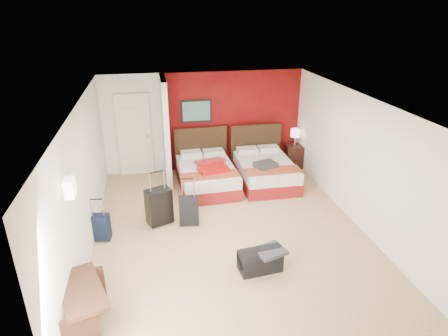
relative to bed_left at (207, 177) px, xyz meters
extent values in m
plane|color=#D8B985|center=(0.13, -2.03, -0.27)|extent=(6.50, 6.50, 0.00)
cube|color=white|center=(0.13, 1.22, 0.98)|extent=(5.00, 0.04, 2.50)
cube|color=white|center=(-2.37, -2.03, 0.98)|extent=(0.04, 6.50, 2.50)
cube|color=black|center=(-0.07, 1.16, 1.28)|extent=(0.78, 0.03, 0.58)
cube|color=white|center=(-2.25, -3.53, 1.63)|extent=(0.12, 0.20, 0.24)
cube|color=maroon|center=(0.88, 1.20, 0.98)|extent=(3.50, 0.04, 2.50)
cube|color=silver|center=(-0.87, 0.58, 0.98)|extent=(0.12, 1.20, 2.50)
cube|color=silver|center=(-1.62, 1.17, 0.76)|extent=(0.82, 0.06, 2.05)
cube|color=silver|center=(0.00, 0.00, 0.00)|extent=(1.32, 1.84, 0.54)
cube|color=white|center=(1.42, -0.02, 0.00)|extent=(1.27, 1.81, 0.54)
cube|color=#AD120E|center=(0.10, -0.10, 0.32)|extent=(0.82, 1.00, 0.11)
cube|color=#37363B|center=(1.32, -0.32, 0.33)|extent=(0.57, 0.51, 0.11)
cube|color=black|center=(2.44, 0.80, 0.03)|extent=(0.47, 0.47, 0.60)
cylinder|color=silver|center=(2.44, 0.80, 0.55)|extent=(0.32, 0.32, 0.44)
cube|color=black|center=(-1.16, -1.44, 0.09)|extent=(0.55, 0.45, 0.71)
cube|color=black|center=(-0.59, -1.57, 0.01)|extent=(0.39, 0.26, 0.55)
cube|color=black|center=(-2.24, -1.81, -0.03)|extent=(0.38, 0.27, 0.49)
cube|color=black|center=(0.38, -3.19, -0.10)|extent=(0.72, 0.44, 0.35)
cube|color=#39393E|center=(0.53, -3.24, 0.11)|extent=(0.55, 0.50, 0.06)
cube|color=black|center=(-2.18, -4.11, 0.13)|extent=(0.77, 1.07, 0.80)
camera|label=1|loc=(-1.18, -8.14, 3.75)|focal=30.91mm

